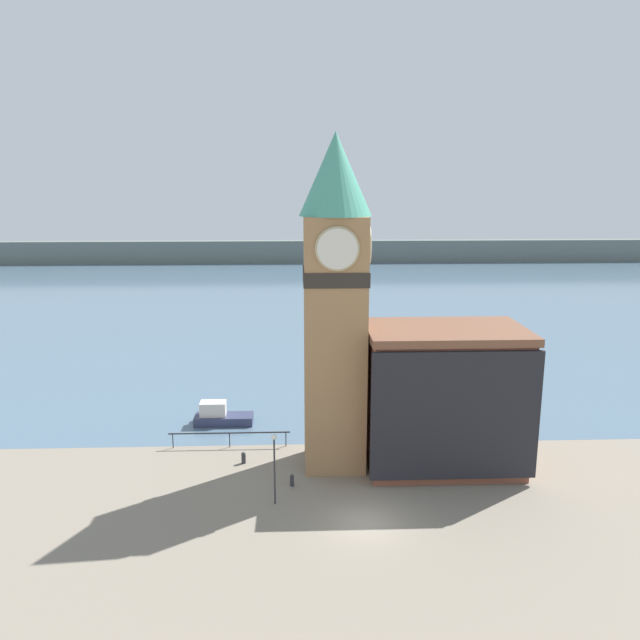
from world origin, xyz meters
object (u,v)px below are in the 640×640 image
Objects in this scene: boat_near at (220,416)px; lamp_post at (274,456)px; mooring_bollard_near at (292,480)px; clock_tower at (335,296)px; pier_building at (444,397)px; mooring_bollard_far at (244,457)px.

boat_near is 1.03× the size of lamp_post.
mooring_bollard_near is at bearing -61.42° from boat_near.
clock_tower reaches higher than mooring_bollard_near.
mooring_bollard_near is at bearing -164.88° from pier_building.
pier_building reaches higher than mooring_bollard_near.
pier_building is at bearing 23.77° from lamp_post.
pier_building is at bearing -3.28° from clock_tower.
pier_building is 2.37× the size of lamp_post.
boat_near is at bearing 153.71° from pier_building.
clock_tower is 4.93× the size of lamp_post.
pier_building is 2.29× the size of boat_near.
boat_near reaches higher than mooring_bollard_near.
boat_near is at bearing 139.20° from clock_tower.
pier_building is 13.41× the size of mooring_bollard_near.
clock_tower is 11.54m from mooring_bollard_near.
mooring_bollard_far is (-3.20, 3.26, 0.01)m from mooring_bollard_near.
boat_near is 11.61m from mooring_bollard_near.
pier_building reaches higher than mooring_bollard_far.
pier_building is at bearing -2.73° from mooring_bollard_far.
mooring_bollard_near is (-2.77, -3.04, -10.78)m from clock_tower.
lamp_post is at bearing -67.29° from mooring_bollard_far.
lamp_post is (-0.96, -2.09, 2.55)m from mooring_bollard_near.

